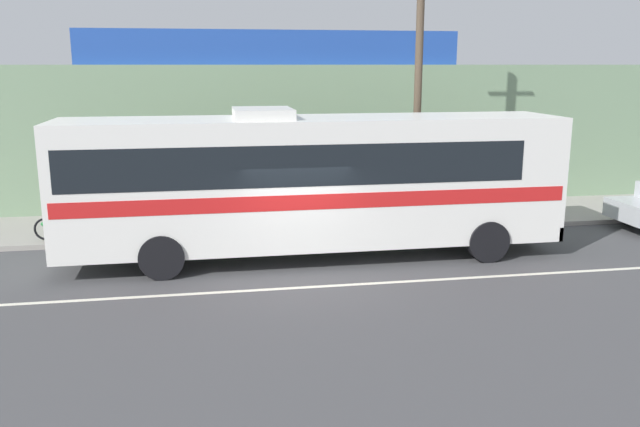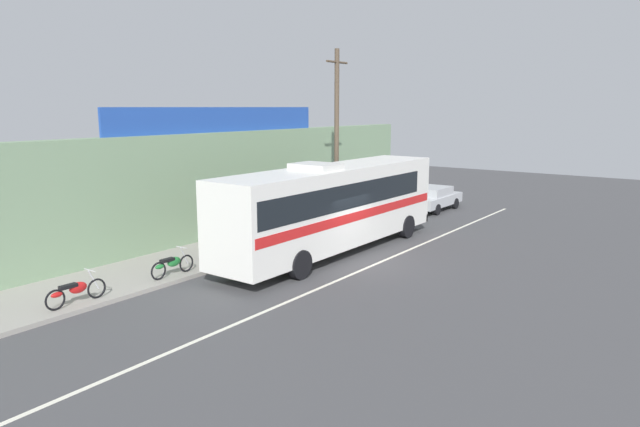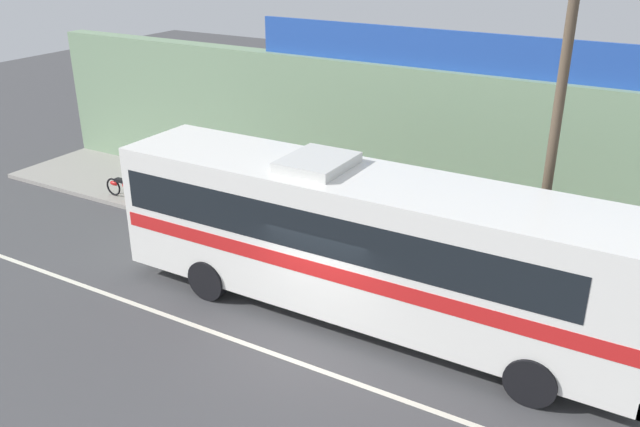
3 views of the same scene
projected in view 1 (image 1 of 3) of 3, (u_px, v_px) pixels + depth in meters
name	position (u px, v px, depth m)	size (l,w,h in m)	color
ground_plane	(300.00, 276.00, 15.27)	(70.00, 70.00, 0.00)	#444447
sidewalk_slab	(276.00, 222.00, 20.25)	(30.00, 3.60, 0.14)	gray
storefront_facade	(268.00, 139.00, 21.80)	(30.00, 0.70, 4.80)	gray
storefront_billboard	(273.00, 47.00, 21.19)	(12.45, 0.12, 1.10)	#234CAD
road_center_stripe	(305.00, 287.00, 14.50)	(30.00, 0.14, 0.01)	silver
intercity_bus	(310.00, 177.00, 16.35)	(12.37, 2.59, 3.78)	white
utility_pole	(418.00, 77.00, 18.52)	(1.60, 0.22, 8.38)	brown
motorcycle_blue	(68.00, 224.00, 17.88)	(1.83, 0.56, 0.94)	black
pedestrian_by_curb	(472.00, 182.00, 21.30)	(0.30, 0.48, 1.64)	navy
pedestrian_far_right	(212.00, 196.00, 19.13)	(0.30, 0.48, 1.59)	brown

